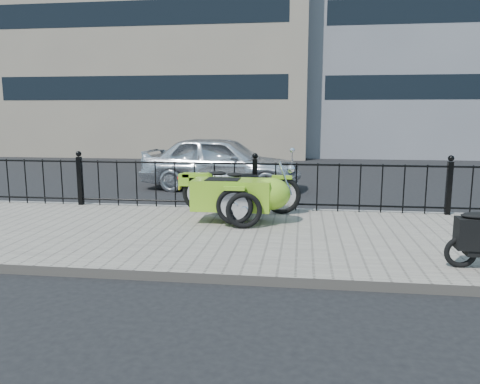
# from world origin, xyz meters

# --- Properties ---
(ground) EXTENTS (120.00, 120.00, 0.00)m
(ground) POSITION_xyz_m (0.00, 0.00, 0.00)
(ground) COLOR black
(ground) RESTS_ON ground
(sidewalk) EXTENTS (30.00, 3.80, 0.12)m
(sidewalk) POSITION_xyz_m (0.00, -0.50, 0.06)
(sidewalk) COLOR gray
(sidewalk) RESTS_ON ground
(curb) EXTENTS (30.00, 0.10, 0.12)m
(curb) POSITION_xyz_m (0.00, 1.44, 0.06)
(curb) COLOR gray
(curb) RESTS_ON ground
(iron_fence) EXTENTS (14.11, 0.11, 1.08)m
(iron_fence) POSITION_xyz_m (0.00, 1.30, 0.59)
(iron_fence) COLOR black
(iron_fence) RESTS_ON sidewalk
(building_tan) EXTENTS (14.00, 8.01, 12.00)m
(building_tan) POSITION_xyz_m (-6.00, 15.99, 6.00)
(building_tan) COLOR gray
(building_tan) RESTS_ON ground
(motorcycle_sidecar) EXTENTS (2.28, 1.48, 0.98)m
(motorcycle_sidecar) POSITION_xyz_m (-0.10, 0.34, 0.59)
(motorcycle_sidecar) COLOR black
(motorcycle_sidecar) RESTS_ON sidewalk
(spare_tire) EXTENTS (0.59, 0.19, 0.58)m
(spare_tire) POSITION_xyz_m (-0.02, -0.23, 0.41)
(spare_tire) COLOR black
(spare_tire) RESTS_ON sidewalk
(sedan_car) EXTENTS (4.20, 2.04, 1.38)m
(sedan_car) POSITION_xyz_m (-1.17, 4.33, 0.69)
(sedan_car) COLOR silver
(sedan_car) RESTS_ON ground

